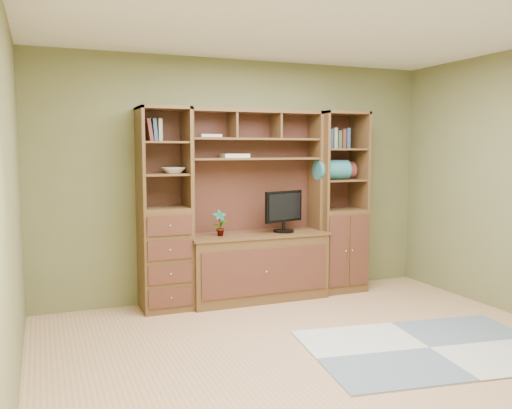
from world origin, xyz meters
name	(u,v)px	position (x,y,z in m)	size (l,w,h in m)	color
room	(331,193)	(0.00, 0.00, 1.30)	(4.60, 4.10, 2.64)	tan
center_hutch	(257,206)	(0.09, 1.73, 1.02)	(1.54, 0.53, 2.05)	#54381D
left_tower	(164,209)	(-0.91, 1.77, 1.02)	(0.50, 0.45, 2.05)	#54381D
right_tower	(339,202)	(1.11, 1.77, 1.02)	(0.55, 0.45, 2.05)	#54381D
rug	(430,348)	(0.85, -0.16, 0.01)	(1.97, 1.31, 0.01)	#9DA2A2
monitor	(284,204)	(0.38, 1.70, 1.04)	(0.51, 0.23, 0.62)	black
orchid	(220,223)	(-0.35, 1.70, 0.87)	(0.14, 0.10, 0.27)	#9C4535
magazines	(235,156)	(-0.14, 1.82, 1.56)	(0.28, 0.20, 0.04)	beige
bowl	(173,170)	(-0.81, 1.77, 1.42)	(0.24, 0.24, 0.06)	silver
blanket_teal	(332,170)	(0.99, 1.73, 1.40)	(0.38, 0.22, 0.22)	#29686C
blanket_red	(339,170)	(1.16, 1.85, 1.39)	(0.36, 0.20, 0.20)	brown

